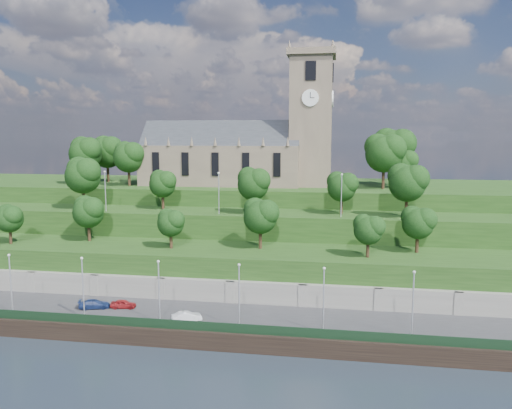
% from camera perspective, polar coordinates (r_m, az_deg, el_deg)
% --- Properties ---
extents(ground, '(320.00, 320.00, 0.00)m').
position_cam_1_polar(ground, '(62.32, -9.90, -15.78)').
color(ground, black).
rests_on(ground, ground).
extents(promenade, '(160.00, 12.00, 2.00)m').
position_cam_1_polar(promenade, '(67.22, -8.21, -13.03)').
color(promenade, '#2D2D30').
rests_on(promenade, ground).
extents(quay_wall, '(160.00, 0.50, 2.20)m').
position_cam_1_polar(quay_wall, '(61.85, -9.94, -14.86)').
color(quay_wall, black).
rests_on(quay_wall, ground).
extents(fence, '(160.00, 0.10, 1.20)m').
position_cam_1_polar(fence, '(61.86, -9.77, -13.36)').
color(fence, black).
rests_on(fence, promenade).
extents(retaining_wall, '(160.00, 2.10, 5.00)m').
position_cam_1_polar(retaining_wall, '(72.11, -6.80, -10.28)').
color(retaining_wall, slate).
rests_on(retaining_wall, ground).
extents(embankment_lower, '(160.00, 12.00, 8.00)m').
position_cam_1_polar(embankment_lower, '(77.24, -5.58, -7.87)').
color(embankment_lower, '#1B3A13').
rests_on(embankment_lower, ground).
extents(embankment_upper, '(160.00, 10.00, 12.00)m').
position_cam_1_polar(embankment_upper, '(87.11, -3.75, -4.69)').
color(embankment_upper, '#1B3A13').
rests_on(embankment_upper, ground).
extents(hilltop, '(160.00, 32.00, 15.00)m').
position_cam_1_polar(hilltop, '(107.04, -1.25, -1.52)').
color(hilltop, '#1B3A13').
rests_on(hilltop, ground).
extents(church, '(38.60, 12.35, 27.60)m').
position_cam_1_polar(church, '(101.57, -1.24, 6.50)').
color(church, brown).
rests_on(church, hilltop).
extents(trees_lower, '(67.12, 8.57, 7.68)m').
position_cam_1_polar(trees_lower, '(75.50, -4.88, -1.48)').
color(trees_lower, black).
rests_on(trees_lower, embankment_lower).
extents(trees_upper, '(61.88, 8.22, 9.26)m').
position_cam_1_polar(trees_upper, '(83.90, -2.52, 2.86)').
color(trees_upper, black).
rests_on(trees_upper, embankment_upper).
extents(trees_hilltop, '(70.17, 16.84, 11.52)m').
position_cam_1_polar(trees_hilltop, '(100.40, -0.31, 6.13)').
color(trees_hilltop, black).
rests_on(trees_hilltop, hilltop).
extents(lamp_posts_promenade, '(60.36, 0.36, 7.91)m').
position_cam_1_polar(lamp_posts_promenade, '(62.91, -11.03, -9.21)').
color(lamp_posts_promenade, '#B2B2B7').
rests_on(lamp_posts_promenade, promenade).
extents(lamp_posts_upper, '(40.36, 0.36, 7.00)m').
position_cam_1_polar(lamp_posts_upper, '(82.60, -4.28, 1.71)').
color(lamp_posts_upper, '#B2B2B7').
rests_on(lamp_posts_upper, embankment_upper).
extents(car_left, '(3.48, 1.74, 1.14)m').
position_cam_1_polar(car_left, '(70.27, -14.93, -10.92)').
color(car_left, maroon).
rests_on(car_left, promenade).
extents(car_middle, '(3.90, 2.70, 1.22)m').
position_cam_1_polar(car_middle, '(64.01, -7.92, -12.57)').
color(car_middle, silver).
rests_on(car_middle, promenade).
extents(car_right, '(4.35, 2.78, 1.17)m').
position_cam_1_polar(car_right, '(71.26, -17.98, -10.77)').
color(car_right, navy).
rests_on(car_right, promenade).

